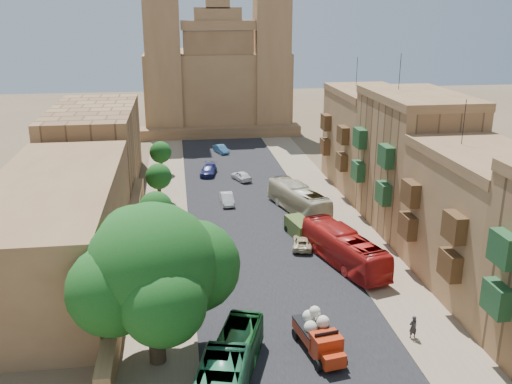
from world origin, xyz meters
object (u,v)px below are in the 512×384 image
object	(u,v)px
car_white_a	(227,199)
car_dkblue	(209,170)
car_blue_b	(221,149)
street_tree_a	(152,266)
bus_cream_east	(298,199)
red_truck	(319,335)
church	(216,77)
street_tree_c	(159,177)
olive_pickup	(300,228)
pedestrian_a	(413,327)
bus_green_north	(231,365)
street_tree_d	(161,152)
ficus_tree	(154,272)
pedestrian_c	(370,265)
car_cream	(302,242)
car_blue_a	(226,275)
bus_red_east	(344,248)
car_white_b	(241,176)
street_tree_b	(156,209)

from	to	relation	value
car_white_a	car_dkblue	size ratio (longest dim) A/B	0.84
car_blue_b	street_tree_a	bearing A→B (deg)	-120.06
bus_cream_east	street_tree_a	bearing A→B (deg)	34.02
red_truck	church	bearing A→B (deg)	90.77
street_tree_c	red_truck	size ratio (longest dim) A/B	0.87
olive_pickup	car_blue_b	size ratio (longest dim) A/B	1.16
pedestrian_a	bus_green_north	bearing A→B (deg)	3.48
street_tree_a	bus_green_north	bearing A→B (deg)	-65.75
red_truck	car_white_a	xyz separation A→B (m)	(-3.25, 30.66, -0.67)
street_tree_d	bus_green_north	world-z (taller)	street_tree_d
ficus_tree	pedestrian_c	size ratio (longest dim) A/B	5.79
street_tree_c	car_cream	bearing A→B (deg)	-48.42
red_truck	bus_green_north	distance (m)	6.57
church	car_blue_a	distance (m)	64.79
car_blue_a	pedestrian_c	world-z (taller)	pedestrian_c
street_tree_a	street_tree_d	world-z (taller)	street_tree_a
bus_red_east	car_cream	distance (m)	5.05
car_cream	car_blue_b	size ratio (longest dim) A/B	1.04
ficus_tree	bus_green_north	size ratio (longest dim) A/B	1.11
bus_cream_east	car_blue_b	bearing A→B (deg)	-93.48
bus_cream_east	car_white_a	bearing A→B (deg)	-42.41
street_tree_d	bus_green_north	distance (m)	47.29
street_tree_c	car_white_b	xyz separation A→B (m)	(10.50, 7.38, -2.48)
street_tree_d	car_cream	size ratio (longest dim) A/B	1.17
red_truck	car_cream	distance (m)	17.26
street_tree_c	car_white_b	world-z (taller)	street_tree_c
car_cream	car_dkblue	xyz separation A→B (m)	(-7.32, 26.03, 0.13)
red_truck	car_white_b	distance (m)	39.86
street_tree_a	car_dkblue	size ratio (longest dim) A/B	0.98
car_white_a	pedestrian_a	world-z (taller)	pedestrian_a
street_tree_d	car_white_a	world-z (taller)	street_tree_d
olive_pickup	pedestrian_c	distance (m)	10.18
bus_red_east	car_cream	world-z (taller)	bus_red_east
olive_pickup	pedestrian_c	bearing A→B (deg)	-66.48
car_white_a	car_cream	xyz separation A→B (m)	(5.94, -13.63, -0.10)
street_tree_d	ficus_tree	bearing A→B (deg)	-89.23
pedestrian_a	car_blue_a	bearing A→B (deg)	-51.47
bus_cream_east	car_cream	bearing A→B (deg)	64.13
street_tree_a	red_truck	bearing A→B (deg)	-37.55
car_blue_a	car_white_b	xyz separation A→B (m)	(4.62, 28.81, 0.06)
bus_red_east	bus_cream_east	size ratio (longest dim) A/B	1.04
street_tree_a	bus_green_north	size ratio (longest dim) A/B	0.47
car_dkblue	car_blue_b	xyz separation A→B (m)	(2.70, 12.12, -0.06)
olive_pickup	car_cream	distance (m)	2.92
red_truck	olive_pickup	world-z (taller)	red_truck
street_tree_a	car_white_a	xyz separation A→B (m)	(7.76, 22.19, -2.40)
street_tree_b	car_blue_a	bearing A→B (deg)	-58.05
bus_cream_east	pedestrian_a	xyz separation A→B (m)	(2.47, -26.11, -0.66)
bus_red_east	church	bearing A→B (deg)	-99.52
olive_pickup	car_dkblue	bearing A→B (deg)	108.37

